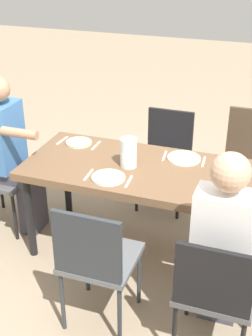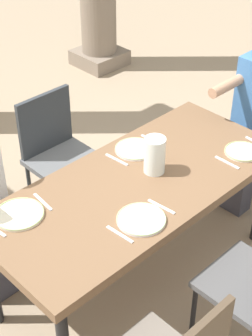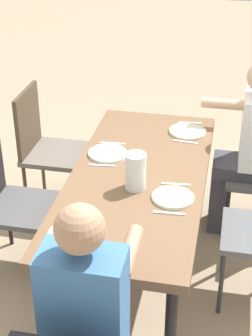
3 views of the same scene
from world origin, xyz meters
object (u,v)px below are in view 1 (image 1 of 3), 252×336
diner_woman_green (12,152)px  plate_3 (79,142)px  chair_west_north (215,289)px  plate_0 (231,198)px  dining_table (147,177)px  water_pitcher (129,154)px  plate_2 (108,177)px  diner_man_white (224,242)px  chair_mid_south (166,151)px  plate_1 (184,158)px  chair_mid_north (96,258)px  chair_west_south (248,159)px

diner_woman_green → plate_3: size_ratio=6.16×
chair_west_north → plate_0: bearing=-88.4°
dining_table → water_pitcher: 0.22m
chair_west_north → plate_2: bearing=-34.0°
plate_3 → diner_man_white: bearing=146.6°
chair_west_north → plate_2: (0.86, -0.58, 0.25)m
chair_mid_south → plate_3: size_ratio=4.03×
chair_mid_south → diner_woman_green: (1.07, 0.82, 0.19)m
diner_man_white → plate_1: 0.97m
dining_table → plate_2: bearing=48.8°
plate_0 → plate_2: (0.84, 0.01, 0.00)m
plate_0 → plate_1: size_ratio=1.02×
chair_west_north → plate_3: size_ratio=4.05×
chair_mid_north → plate_0: (-0.70, -0.59, 0.22)m
chair_west_north → diner_man_white: size_ratio=0.67×
chair_west_north → diner_man_white: bearing=-90.9°
chair_west_north → diner_man_white: (-0.00, -0.19, 0.19)m
plate_0 → plate_2: bearing=0.5°
chair_mid_south → diner_woman_green: 1.36m
dining_table → chair_mid_north: (0.06, 0.82, -0.15)m
plate_0 → chair_mid_north: bearing=40.1°
plate_2 → plate_3: same height
plate_1 → diner_woman_green: bearing=10.0°
chair_west_south → plate_0: size_ratio=3.72×
chair_mid_south → plate_0: chair_mid_south is taller
chair_mid_north → plate_3: size_ratio=4.26×
dining_table → chair_mid_south: (0.06, -0.82, -0.17)m
chair_mid_north → water_pitcher: size_ratio=4.20×
chair_mid_north → diner_man_white: diner_man_white is taller
chair_mid_north → plate_0: bearing=-139.9°
diner_woman_green → plate_1: size_ratio=5.21×
chair_west_south → diner_woman_green: diner_woman_green is taller
chair_west_south → diner_woman_green: (1.78, 0.83, 0.15)m
dining_table → plate_0: plate_0 is taller
chair_west_north → chair_mid_south: 1.78m
diner_woman_green → plate_2: (-0.92, 0.23, 0.06)m
chair_west_north → diner_woman_green: (1.78, -0.81, 0.19)m
chair_mid_south → plate_3: chair_mid_south is taller
chair_west_south → plate_1: bearing=53.6°
dining_table → chair_west_north: (-0.65, 0.82, -0.17)m
chair_west_south → water_pitcher: (0.79, 0.84, 0.30)m
plate_2 → chair_mid_north: bearing=103.9°
chair_mid_north → plate_1: (-0.28, -1.05, 0.22)m
dining_table → chair_west_north: 1.06m
plate_2 → water_pitcher: size_ratio=1.10×
plate_2 → chair_west_north: bearing=146.0°
plate_1 → diner_man_white: bearing=116.9°
dining_table → plate_3: bearing=-19.8°
dining_table → chair_west_north: bearing=128.7°
water_pitcher → diner_man_white: bearing=142.2°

